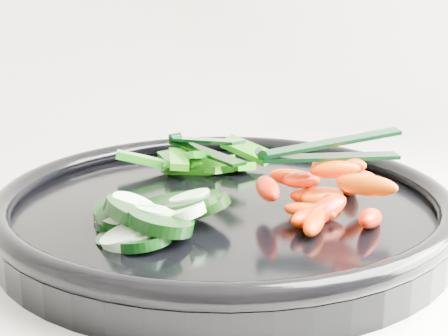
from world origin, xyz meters
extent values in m
cube|color=silver|center=(0.00, 1.70, 0.92)|extent=(2.02, 0.62, 0.03)
cylinder|color=black|center=(0.14, 1.65, 0.94)|extent=(0.49, 0.49, 0.02)
torus|color=black|center=(0.14, 1.65, 0.96)|extent=(0.49, 0.49, 0.02)
cylinder|color=black|center=(0.06, 1.58, 0.96)|extent=(0.06, 0.06, 0.03)
cylinder|color=beige|center=(0.05, 1.57, 0.96)|extent=(0.04, 0.04, 0.02)
cylinder|color=black|center=(0.06, 1.62, 0.96)|extent=(0.05, 0.05, 0.03)
cylinder|color=#D7F2C2|center=(0.07, 1.61, 0.96)|extent=(0.05, 0.05, 0.03)
cylinder|color=black|center=(0.05, 1.61, 0.96)|extent=(0.04, 0.04, 0.03)
cylinder|color=beige|center=(0.06, 1.61, 0.96)|extent=(0.03, 0.03, 0.02)
cylinder|color=black|center=(0.07, 1.57, 0.96)|extent=(0.05, 0.04, 0.02)
cylinder|color=beige|center=(0.06, 1.57, 0.96)|extent=(0.04, 0.04, 0.02)
cylinder|color=black|center=(0.09, 1.64, 0.96)|extent=(0.05, 0.05, 0.02)
cylinder|color=beige|center=(0.10, 1.63, 0.96)|extent=(0.04, 0.04, 0.02)
cylinder|color=black|center=(0.05, 1.63, 0.96)|extent=(0.05, 0.05, 0.02)
cylinder|color=beige|center=(0.07, 1.61, 0.96)|extent=(0.03, 0.04, 0.01)
cylinder|color=black|center=(0.06, 1.62, 0.96)|extent=(0.06, 0.06, 0.02)
cylinder|color=#CDEDBD|center=(0.05, 1.61, 0.96)|extent=(0.04, 0.04, 0.02)
cylinder|color=black|center=(0.12, 1.60, 0.97)|extent=(0.05, 0.05, 0.02)
cylinder|color=#D7EEBE|center=(0.10, 1.59, 0.97)|extent=(0.04, 0.04, 0.02)
cylinder|color=black|center=(0.06, 1.60, 0.97)|extent=(0.06, 0.06, 0.03)
cylinder|color=beige|center=(0.06, 1.60, 0.97)|extent=(0.05, 0.05, 0.03)
cylinder|color=black|center=(0.11, 1.61, 0.97)|extent=(0.06, 0.06, 0.02)
cylinder|color=beige|center=(0.11, 1.62, 0.97)|extent=(0.04, 0.04, 0.02)
cylinder|color=black|center=(0.08, 1.57, 0.97)|extent=(0.06, 0.06, 0.02)
cylinder|color=beige|center=(0.08, 1.59, 0.97)|extent=(0.04, 0.04, 0.02)
ellipsoid|color=#ED3400|center=(0.21, 1.59, 0.96)|extent=(0.05, 0.04, 0.03)
ellipsoid|color=#FF3000|center=(0.19, 1.59, 0.96)|extent=(0.04, 0.03, 0.02)
ellipsoid|color=#FF3900|center=(0.19, 1.57, 0.96)|extent=(0.04, 0.05, 0.02)
ellipsoid|color=#FF1A00|center=(0.21, 1.63, 0.96)|extent=(0.02, 0.04, 0.02)
ellipsoid|color=#FC3500|center=(0.23, 1.57, 0.96)|extent=(0.04, 0.05, 0.03)
ellipsoid|color=#DD5500|center=(0.22, 1.62, 0.96)|extent=(0.05, 0.04, 0.02)
ellipsoid|color=red|center=(0.19, 1.58, 0.96)|extent=(0.04, 0.03, 0.02)
ellipsoid|color=#E94C00|center=(0.21, 1.62, 0.96)|extent=(0.05, 0.02, 0.02)
ellipsoid|color=#FF5C00|center=(0.25, 1.65, 0.96)|extent=(0.03, 0.06, 0.03)
ellipsoid|color=#E24400|center=(0.22, 1.67, 0.96)|extent=(0.03, 0.04, 0.02)
ellipsoid|color=#F82C00|center=(0.17, 1.61, 0.98)|extent=(0.02, 0.06, 0.02)
ellipsoid|color=#ED3C00|center=(0.25, 1.63, 0.98)|extent=(0.05, 0.04, 0.02)
ellipsoid|color=#DD3B00|center=(0.20, 1.63, 0.98)|extent=(0.04, 0.03, 0.02)
ellipsoid|color=#FD5C00|center=(0.19, 1.63, 0.98)|extent=(0.05, 0.02, 0.02)
ellipsoid|color=#E23200|center=(0.23, 1.62, 0.99)|extent=(0.05, 0.05, 0.03)
ellipsoid|color=#EC3400|center=(0.22, 1.61, 0.99)|extent=(0.04, 0.03, 0.02)
ellipsoid|color=#FA5400|center=(0.23, 1.56, 0.99)|extent=(0.04, 0.05, 0.02)
cube|color=#0C6809|center=(0.12, 1.75, 0.96)|extent=(0.05, 0.05, 0.02)
cube|color=#236809|center=(0.14, 1.75, 0.96)|extent=(0.05, 0.04, 0.02)
cube|color=#1E6309|center=(0.16, 1.74, 0.96)|extent=(0.04, 0.06, 0.02)
cube|color=#226C0A|center=(0.13, 1.74, 0.96)|extent=(0.04, 0.05, 0.01)
cube|color=#1E6609|center=(0.13, 1.74, 0.96)|extent=(0.08, 0.04, 0.03)
cube|color=#156009|center=(0.11, 1.77, 0.96)|extent=(0.03, 0.05, 0.01)
cube|color=#0B6609|center=(0.11, 1.75, 0.96)|extent=(0.03, 0.06, 0.03)
cube|color=#0D6D0A|center=(0.12, 1.75, 0.97)|extent=(0.03, 0.06, 0.02)
cube|color=#0D6009|center=(0.08, 1.74, 0.97)|extent=(0.05, 0.02, 0.02)
cube|color=#23700A|center=(0.11, 1.74, 0.97)|extent=(0.02, 0.06, 0.01)
cube|color=#1F6E0A|center=(0.18, 1.76, 0.97)|extent=(0.05, 0.06, 0.02)
cylinder|color=black|center=(0.16, 1.62, 1.00)|extent=(0.01, 0.01, 0.01)
cube|color=black|center=(0.22, 1.62, 1.00)|extent=(0.11, 0.02, 0.00)
cube|color=black|center=(0.22, 1.62, 1.01)|extent=(0.11, 0.02, 0.02)
cylinder|color=black|center=(0.11, 1.79, 0.98)|extent=(0.01, 0.01, 0.01)
cube|color=black|center=(0.14, 1.74, 0.97)|extent=(0.06, 0.11, 0.00)
cube|color=black|center=(0.14, 1.74, 0.99)|extent=(0.06, 0.11, 0.02)
camera|label=1|loc=(0.05, 1.16, 1.13)|focal=50.00mm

